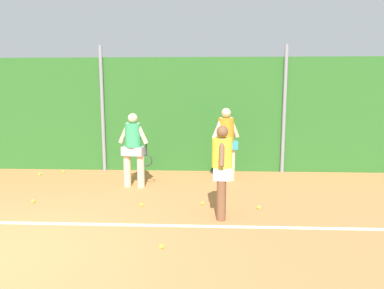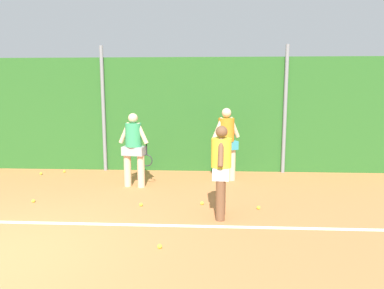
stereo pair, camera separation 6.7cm
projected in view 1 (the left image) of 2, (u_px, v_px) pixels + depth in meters
ground_plane at (45, 218)px, 6.38m from camera, size 26.44×26.44×0.00m
hedge_fence_backdrop at (105, 115)px, 10.01m from camera, size 17.19×0.25×3.12m
fence_post_center at (103, 110)px, 9.82m from camera, size 0.10×0.10×3.43m
fence_post_right at (284, 110)px, 9.59m from camera, size 0.10×0.10×3.43m
court_baseline_paint at (37, 223)px, 6.11m from camera, size 12.56×0.10×0.01m
player_foreground_near at (222, 167)px, 6.28m from camera, size 0.35×0.69×1.65m
player_midcourt at (134, 146)px, 8.25m from camera, size 0.80×0.38×1.73m
player_backcourt_far at (226, 140)px, 8.78m from camera, size 0.69×0.53×1.82m
tennis_ball_0 at (259, 207)px, 6.83m from camera, size 0.07×0.07×0.07m
tennis_ball_3 at (202, 203)px, 7.08m from camera, size 0.07×0.07×0.07m
tennis_ball_5 at (33, 201)px, 7.20m from camera, size 0.07×0.07×0.07m
tennis_ball_6 at (63, 172)px, 9.78m from camera, size 0.07×0.07×0.07m
tennis_ball_7 at (141, 205)px, 6.99m from camera, size 0.07×0.07×0.07m
tennis_ball_9 at (161, 246)px, 5.14m from camera, size 0.07×0.07×0.07m
tennis_ball_10 at (40, 174)px, 9.52m from camera, size 0.07×0.07×0.07m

